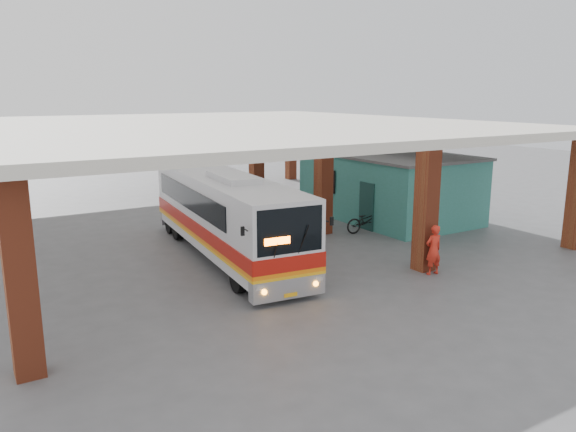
% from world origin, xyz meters
% --- Properties ---
extents(ground, '(90.00, 90.00, 0.00)m').
position_xyz_m(ground, '(0.00, 0.00, 0.00)').
color(ground, '#515154').
rests_on(ground, ground).
extents(brick_columns, '(20.10, 21.60, 4.35)m').
position_xyz_m(brick_columns, '(1.43, 5.00, 2.17)').
color(brick_columns, '#993C21').
rests_on(brick_columns, ground).
extents(canopy_roof, '(21.00, 23.00, 0.30)m').
position_xyz_m(canopy_roof, '(0.50, 6.50, 4.50)').
color(canopy_roof, silver).
rests_on(canopy_roof, brick_columns).
extents(shop_building, '(5.20, 8.20, 3.11)m').
position_xyz_m(shop_building, '(7.49, 4.00, 1.56)').
color(shop_building, '#317B6A').
rests_on(shop_building, ground).
extents(coach_bus, '(3.32, 11.08, 3.18)m').
position_xyz_m(coach_bus, '(-2.09, 1.94, 1.58)').
color(coach_bus, silver).
rests_on(coach_bus, ground).
extents(motorcycle, '(2.06, 0.87, 1.06)m').
position_xyz_m(motorcycle, '(4.70, 2.13, 0.53)').
color(motorcycle, black).
rests_on(motorcycle, ground).
extents(pedestrian, '(0.64, 0.44, 1.68)m').
position_xyz_m(pedestrian, '(2.91, -3.52, 0.84)').
color(pedestrian, red).
rests_on(pedestrian, ground).
extents(red_chair, '(0.47, 0.47, 0.71)m').
position_xyz_m(red_chair, '(4.23, 6.39, 0.33)').
color(red_chair, red).
rests_on(red_chair, ground).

